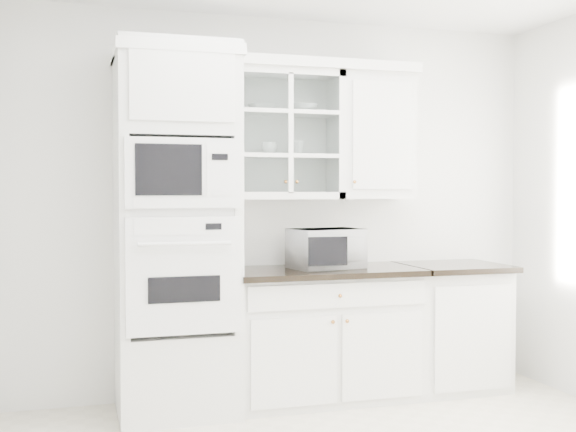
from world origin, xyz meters
name	(u,v)px	position (x,y,z in m)	size (l,w,h in m)	color
room_shell	(338,132)	(0.00, 0.43, 1.78)	(4.00, 3.50, 2.70)	white
oven_column	(176,231)	(-0.75, 1.42, 1.20)	(0.76, 0.68, 2.40)	white
base_cabinet_run	(324,333)	(0.28, 1.45, 0.46)	(1.32, 0.67, 0.92)	white
extra_base_cabinet	(451,325)	(1.28, 1.45, 0.46)	(0.72, 0.67, 0.92)	white
upper_cabinet_glass	(284,135)	(0.03, 1.58, 1.85)	(0.80, 0.33, 0.90)	white
upper_cabinet_solid	(373,137)	(0.71, 1.58, 1.85)	(0.55, 0.33, 0.90)	white
crown_molding	(270,64)	(-0.07, 1.56, 2.33)	(2.14, 0.38, 0.07)	white
countertop_microwave	(325,248)	(0.29, 1.44, 1.06)	(0.47, 0.39, 0.28)	white
bowl_a	(263,108)	(-0.12, 1.58, 2.03)	(0.20, 0.20, 0.05)	white
bowl_b	(304,109)	(0.18, 1.59, 2.04)	(0.19, 0.19, 0.06)	white
cup_a	(269,149)	(-0.08, 1.57, 1.75)	(0.11, 0.11, 0.08)	white
cup_b	(297,148)	(0.13, 1.60, 1.76)	(0.11, 0.11, 0.10)	white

